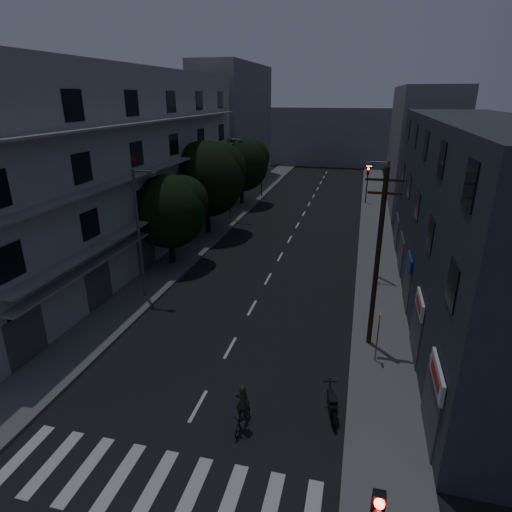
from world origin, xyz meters
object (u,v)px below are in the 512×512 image
at_px(bus_stop_sign, 379,328).
at_px(cyclist, 243,414).
at_px(utility_pole, 378,257).
at_px(motorcycle, 332,405).

distance_m(bus_stop_sign, cyclist, 7.69).
bearing_deg(utility_pole, motorcycle, -104.14).
height_order(utility_pole, cyclist, utility_pole).
height_order(bus_stop_sign, cyclist, bus_stop_sign).
bearing_deg(cyclist, motorcycle, 30.08).
xyz_separation_m(utility_pole, bus_stop_sign, (0.30, -1.55, -2.98)).
relative_size(utility_pole, cyclist, 4.53).
bearing_deg(bus_stop_sign, motorcycle, -112.65).
bearing_deg(motorcycle, cyclist, -167.68).
xyz_separation_m(bus_stop_sign, cyclist, (-5.01, -5.70, -1.22)).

